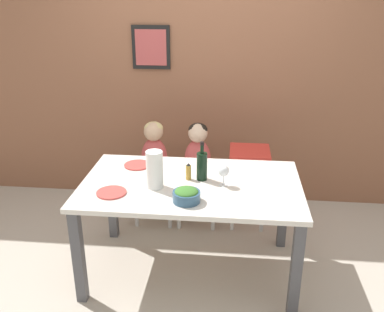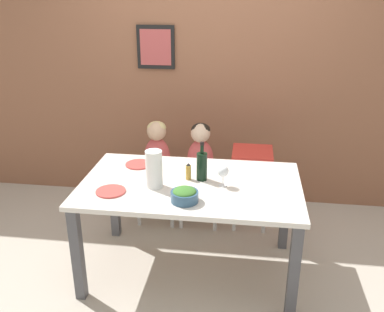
{
  "view_description": "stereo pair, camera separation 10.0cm",
  "coord_description": "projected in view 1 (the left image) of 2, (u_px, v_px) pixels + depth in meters",
  "views": [
    {
      "loc": [
        0.29,
        -2.78,
        2.1
      ],
      "look_at": [
        0.0,
        0.07,
        0.94
      ],
      "focal_mm": 40.0,
      "sensor_mm": 36.0,
      "label": 1
    },
    {
      "loc": [
        0.39,
        -2.77,
        2.1
      ],
      "look_at": [
        0.0,
        0.07,
        0.94
      ],
      "focal_mm": 40.0,
      "sensor_mm": 36.0,
      "label": 2
    }
  ],
  "objects": [
    {
      "name": "chair_right_highchair",
      "position": [
        249.0,
        166.0,
        3.82
      ],
      "size": [
        0.35,
        0.37,
        0.74
      ],
      "color": "silver",
      "rests_on": "ground_plane"
    },
    {
      "name": "wine_bottle",
      "position": [
        202.0,
        165.0,
        3.11
      ],
      "size": [
        0.08,
        0.08,
        0.29
      ],
      "color": "black",
      "rests_on": "dining_table"
    },
    {
      "name": "chair_far_center",
      "position": [
        198.0,
        183.0,
        3.93
      ],
      "size": [
        0.42,
        0.43,
        0.46
      ],
      "color": "silver",
      "rests_on": "ground_plane"
    },
    {
      "name": "salad_bowl_large",
      "position": [
        187.0,
        195.0,
        2.81
      ],
      "size": [
        0.18,
        0.18,
        0.1
      ],
      "color": "#335675",
      "rests_on": "dining_table"
    },
    {
      "name": "wall_back",
      "position": [
        205.0,
        68.0,
        4.08
      ],
      "size": [
        10.0,
        0.09,
        2.7
      ],
      "color": "#8E5B42",
      "rests_on": "ground_plane"
    },
    {
      "name": "person_child_left",
      "position": [
        154.0,
        147.0,
        3.85
      ],
      "size": [
        0.23,
        0.18,
        0.5
      ],
      "color": "#C64C4C",
      "rests_on": "chair_far_left"
    },
    {
      "name": "dining_table",
      "position": [
        191.0,
        195.0,
        3.13
      ],
      "size": [
        1.59,
        0.96,
        0.76
      ],
      "color": "silver",
      "rests_on": "ground_plane"
    },
    {
      "name": "wine_glass_near",
      "position": [
        224.0,
        171.0,
        3.01
      ],
      "size": [
        0.08,
        0.08,
        0.15
      ],
      "color": "white",
      "rests_on": "dining_table"
    },
    {
      "name": "person_child_center",
      "position": [
        198.0,
        149.0,
        3.81
      ],
      "size": [
        0.23,
        0.18,
        0.5
      ],
      "color": "#C64C4C",
      "rests_on": "chair_far_center"
    },
    {
      "name": "chair_far_left",
      "position": [
        155.0,
        181.0,
        3.97
      ],
      "size": [
        0.42,
        0.43,
        0.46
      ],
      "color": "silver",
      "rests_on": "ground_plane"
    },
    {
      "name": "dinner_plate_front_left",
      "position": [
        111.0,
        193.0,
        2.94
      ],
      "size": [
        0.21,
        0.21,
        0.01
      ],
      "color": "#D14C47",
      "rests_on": "dining_table"
    },
    {
      "name": "paper_towel_roll",
      "position": [
        155.0,
        170.0,
        2.98
      ],
      "size": [
        0.12,
        0.12,
        0.27
      ],
      "color": "white",
      "rests_on": "dining_table"
    },
    {
      "name": "dinner_plate_back_left",
      "position": [
        137.0,
        165.0,
        3.38
      ],
      "size": [
        0.21,
        0.21,
        0.01
      ],
      "color": "#D14C47",
      "rests_on": "dining_table"
    },
    {
      "name": "condiment_bottle_hot_sauce",
      "position": [
        188.0,
        172.0,
        3.13
      ],
      "size": [
        0.04,
        0.04,
        0.13
      ],
      "color": "#BC8E33",
      "rests_on": "dining_table"
    },
    {
      "name": "ground_plane",
      "position": [
        191.0,
        269.0,
        3.38
      ],
      "size": [
        14.0,
        14.0,
        0.0
      ],
      "primitive_type": "plane",
      "color": "#BCB2A3"
    }
  ]
}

